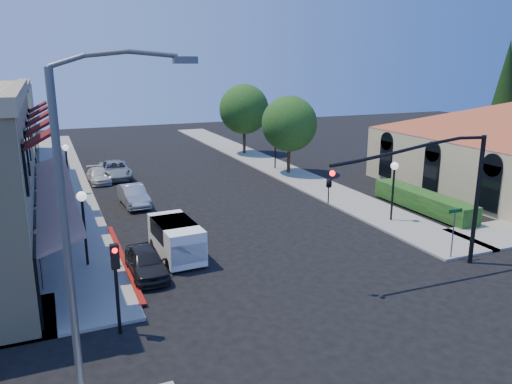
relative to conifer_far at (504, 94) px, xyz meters
name	(u,v)px	position (x,y,z in m)	size (l,w,h in m)	color
ground	(341,309)	(-28.00, -18.00, -6.36)	(120.00, 120.00, 0.00)	black
sidewalk_left	(63,179)	(-36.75, 9.00, -6.30)	(3.50, 50.00, 0.12)	gray
sidewalk_right	(264,162)	(-19.25, 9.00, -6.30)	(3.50, 50.00, 0.12)	gray
curb_red_strip	(124,261)	(-34.90, -10.00, -6.36)	(0.25, 10.00, 0.06)	maroon
hedge	(422,211)	(-16.30, -9.00, -6.36)	(1.40, 8.00, 1.10)	#163E11
conifer_far	(504,94)	(0.00, 0.00, 0.00)	(3.20, 3.20, 11.00)	#382116
street_tree_a	(289,124)	(-19.20, 4.00, -2.17)	(4.56, 4.56, 6.48)	#382116
street_tree_b	(244,109)	(-19.20, 14.00, -1.82)	(4.94, 4.94, 7.02)	#382116
signal_mast_arm	(442,182)	(-22.14, -16.50, -2.27)	(8.01, 0.39, 6.00)	black
secondary_signal	(116,272)	(-36.00, -16.59, -4.04)	(0.28, 0.42, 3.32)	black
cobra_streetlight	(79,221)	(-37.15, -20.00, -1.09)	(3.60, 0.25, 9.31)	#595B5E
street_name_sign	(454,225)	(-20.50, -15.80, -4.66)	(0.80, 0.06, 2.50)	#595B5E
lamppost_left_near	(83,210)	(-36.50, -10.00, -3.62)	(0.44, 0.44, 3.57)	black
lamppost_left_far	(66,156)	(-36.50, 4.00, -3.62)	(0.44, 0.44, 3.57)	black
lamppost_right_near	(394,176)	(-19.50, -10.00, -3.62)	(0.44, 0.44, 3.57)	black
lamppost_right_far	(275,138)	(-19.50, 6.00, -3.62)	(0.44, 0.44, 3.57)	black
white_van	(176,237)	(-32.45, -10.49, -5.34)	(1.92, 4.06, 1.76)	white
parked_car_a	(146,262)	(-34.20, -12.00, -5.73)	(1.49, 3.70, 1.26)	black
parked_car_b	(133,196)	(-32.80, -0.59, -5.69)	(1.41, 4.05, 1.33)	#A3A6A8
parked_car_c	(99,176)	(-34.20, 7.00, -5.82)	(1.52, 3.74, 1.09)	silver
parked_car_d	(115,170)	(-32.80, 8.00, -5.67)	(2.28, 4.94, 1.37)	#979A9C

